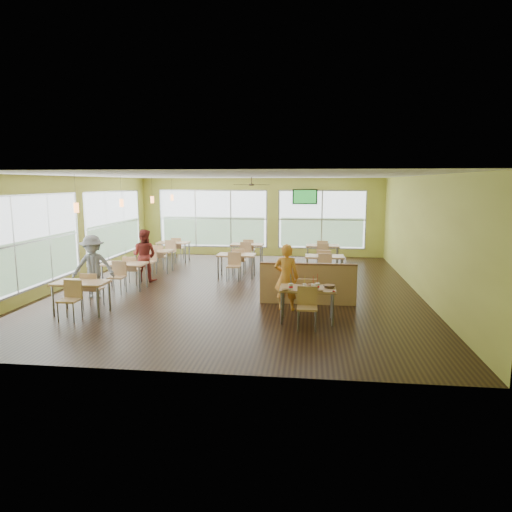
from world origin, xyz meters
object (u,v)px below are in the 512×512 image
object	(u,v)px
main_table	(307,293)
half_wall_divider	(308,283)
man_plaid	(286,277)
food_basket	(329,286)

from	to	relation	value
main_table	half_wall_divider	size ratio (longest dim) A/B	0.63
man_plaid	food_basket	size ratio (longest dim) A/B	6.08
main_table	man_plaid	distance (m)	1.01
man_plaid	food_basket	distance (m)	1.25
half_wall_divider	main_table	bearing A→B (deg)	-90.00
main_table	food_basket	bearing A→B (deg)	8.84
half_wall_divider	food_basket	xyz separation A→B (m)	(0.47, -1.38, 0.26)
half_wall_divider	man_plaid	bearing A→B (deg)	-130.36
main_table	food_basket	size ratio (longest dim) A/B	5.80
main_table	man_plaid	xyz separation A→B (m)	(-0.51, 0.85, 0.17)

